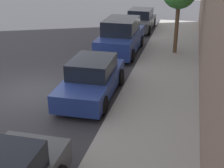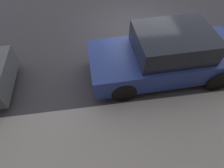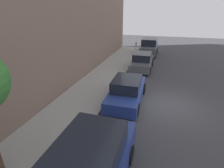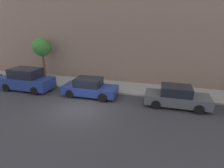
% 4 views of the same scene
% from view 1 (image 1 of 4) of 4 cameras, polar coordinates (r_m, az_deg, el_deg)
% --- Properties ---
extents(ground_plane, '(60.00, 60.00, 0.00)m').
position_cam_1_polar(ground_plane, '(13.40, -13.79, -1.41)').
color(ground_plane, '#38383D').
extents(sidewalk, '(3.11, 32.00, 0.15)m').
position_cam_1_polar(sidewalk, '(11.98, 8.20, -3.55)').
color(sidewalk, '#9E9E99').
rests_on(sidewalk, ground_plane).
extents(parked_sedan_third, '(1.92, 4.55, 1.54)m').
position_cam_1_polar(parked_sedan_third, '(12.45, -3.70, 0.94)').
color(parked_sedan_third, navy).
rests_on(parked_sedan_third, ground_plane).
extents(parked_suv_fourth, '(2.08, 4.81, 1.98)m').
position_cam_1_polar(parked_suv_fourth, '(18.02, 1.64, 8.59)').
color(parked_suv_fourth, navy).
rests_on(parked_suv_fourth, ground_plane).
extents(parked_sedan_fifth, '(1.92, 4.53, 1.54)m').
position_cam_1_polar(parked_sedan_fifth, '(23.93, 5.23, 11.56)').
color(parked_sedan_fifth, '#4C5156').
rests_on(parked_sedan_fifth, ground_plane).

